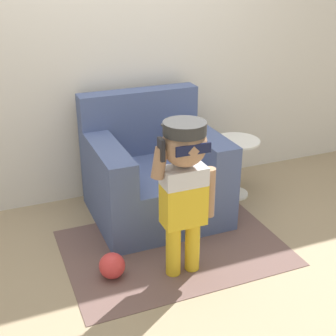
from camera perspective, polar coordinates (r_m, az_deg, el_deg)
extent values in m
plane|color=#998466|center=(3.62, -3.04, -6.83)|extent=(10.00, 10.00, 0.00)
cube|color=silver|center=(3.77, -6.93, 15.45)|extent=(10.00, 0.05, 2.60)
cube|color=#475684|center=(3.64, -1.49, -2.94)|extent=(0.96, 0.90, 0.40)
cube|color=#475684|center=(3.78, -3.55, 5.65)|extent=(0.96, 0.16, 0.52)
cube|color=#475684|center=(3.33, -7.16, 0.40)|extent=(0.20, 0.73, 0.26)
cube|color=#475684|center=(3.58, 4.62, 2.26)|extent=(0.20, 0.73, 0.26)
cylinder|color=gold|center=(3.00, 0.64, -9.93)|extent=(0.10, 0.10, 0.36)
cylinder|color=gold|center=(3.04, 2.99, -9.39)|extent=(0.10, 0.10, 0.36)
cube|color=gold|center=(2.86, 1.91, -4.42)|extent=(0.27, 0.15, 0.27)
cube|color=silver|center=(2.77, 1.96, -0.97)|extent=(0.27, 0.15, 0.11)
sphere|color=#997051|center=(2.69, 2.02, 2.88)|extent=(0.27, 0.27, 0.27)
cylinder|color=#2D2D2D|center=(2.66, 2.05, 4.89)|extent=(0.25, 0.25, 0.07)
cube|color=#2D2D2D|center=(2.77, 1.02, 5.13)|extent=(0.15, 0.12, 0.01)
cube|color=#0F1433|center=(2.58, 3.13, 2.24)|extent=(0.21, 0.01, 0.06)
cylinder|color=#997051|center=(2.90, 5.01, -2.97)|extent=(0.08, 0.08, 0.32)
cylinder|color=#997051|center=(2.67, -1.05, 0.62)|extent=(0.11, 0.08, 0.19)
cube|color=black|center=(2.62, -0.84, 2.28)|extent=(0.02, 0.07, 0.13)
cylinder|color=white|center=(4.07, 7.97, -3.10)|extent=(0.25, 0.25, 0.02)
cylinder|color=white|center=(3.97, 8.16, -0.11)|extent=(0.07, 0.07, 0.49)
cylinder|color=white|center=(3.88, 8.38, 3.28)|extent=(0.38, 0.38, 0.02)
cube|color=brown|center=(3.34, 0.74, -9.65)|extent=(1.51, 1.07, 0.01)
sphere|color=#D13838|center=(3.04, -6.83, -11.74)|extent=(0.17, 0.17, 0.17)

